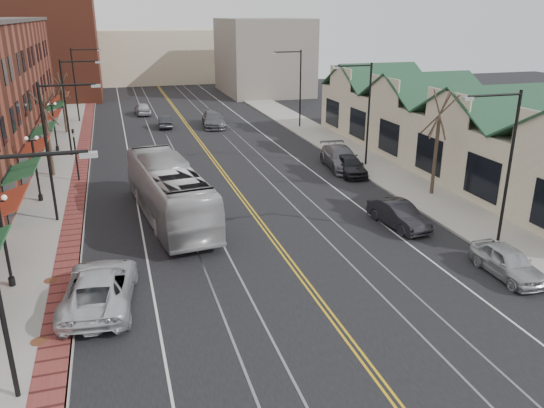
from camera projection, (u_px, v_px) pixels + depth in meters
ground at (348, 340)px, 20.08m from camera, size 160.00×160.00×0.00m
sidewalk_left at (54, 200)px, 34.84m from camera, size 4.00×120.00×0.15m
sidewalk_right at (383, 171)px, 41.33m from camera, size 4.00×120.00×0.15m
building_right at (452, 138)px, 42.19m from camera, size 8.00×36.00×4.60m
backdrop_left at (47, 48)px, 76.48m from camera, size 14.00×18.00×14.00m
backdrop_mid at (152, 56)px, 95.17m from camera, size 22.00×14.00×9.00m
backdrop_right at (263, 56)px, 80.86m from camera, size 12.00×16.00×11.00m
streetlight_l_0 at (8, 255)px, 15.40m from camera, size 3.33×0.25×8.00m
streetlight_l_1 at (54, 138)px, 29.82m from camera, size 3.33×0.25×8.00m
streetlight_l_2 at (70, 98)px, 44.24m from camera, size 3.33×0.25×8.00m
streetlight_l_3 at (78, 77)px, 58.66m from camera, size 3.33×0.25×8.00m
streetlight_r_0 at (504, 153)px, 26.77m from camera, size 3.33×0.25×8.00m
streetlight_r_1 at (364, 104)px, 41.19m from camera, size 3.33×0.25×8.00m
streetlight_r_2 at (296, 81)px, 55.62m from camera, size 3.33×0.25×8.00m
lamppost_l_1 at (5, 244)px, 23.09m from camera, size 0.84×0.28×4.27m
lamppost_l_2 at (36, 170)px, 33.91m from camera, size 0.84×0.28×4.27m
lamppost_l_3 at (55, 128)px, 46.52m from camera, size 0.84×0.28×4.27m
tree_left_near at (47, 131)px, 38.95m from camera, size 1.78×1.37×6.48m
tree_left_far at (63, 102)px, 53.45m from camera, size 1.66×1.28×6.02m
tree_right_mid at (437, 141)px, 34.81m from camera, size 1.90×1.46×6.93m
manhole_mid at (39, 341)px, 19.71m from camera, size 0.60×0.60×0.02m
manhole_far at (51, 280)px, 24.21m from camera, size 0.60×0.60×0.02m
traffic_signal at (75, 151)px, 38.06m from camera, size 0.18×0.15×3.80m
transit_bus at (169, 191)px, 31.37m from camera, size 4.33×12.64×3.45m
parked_suv at (100, 287)px, 22.22m from camera, size 3.44×6.26×1.66m
parked_car_a at (508, 262)px, 24.76m from camera, size 1.81×4.25×1.43m
parked_car_b at (399, 215)px, 30.55m from camera, size 2.09×4.57×1.45m
parked_car_c at (341, 158)px, 42.11m from camera, size 3.01×6.02×1.68m
parked_car_d at (350, 165)px, 40.44m from camera, size 2.23×4.57×1.50m
distant_car_left at (165, 122)px, 57.26m from camera, size 1.60×3.99×1.29m
distant_car_right at (213, 119)px, 57.58m from camera, size 2.87×5.86×1.64m
distant_car_far at (143, 109)px, 64.57m from camera, size 1.90×4.38×1.47m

